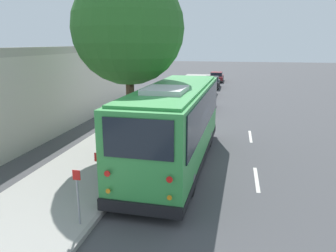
{
  "coord_description": "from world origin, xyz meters",
  "views": [
    {
      "loc": [
        -12.78,
        -1.92,
        5.05
      ],
      "look_at": [
        1.63,
        1.02,
        1.3
      ],
      "focal_mm": 35.0,
      "sensor_mm": 36.0,
      "label": 1
    }
  ],
  "objects": [
    {
      "name": "sign_post_far",
      "position": [
        -3.84,
        2.12,
        0.98
      ],
      "size": [
        0.06,
        0.22,
        1.6
      ],
      "color": "gray",
      "rests_on": "sidewalk_slab"
    },
    {
      "name": "curb_strip",
      "position": [
        0.0,
        1.83,
        0.07
      ],
      "size": [
        80.0,
        0.14,
        0.15
      ],
      "primitive_type": "cube",
      "color": "gray",
      "rests_on": "ground"
    },
    {
      "name": "parked_sedan_silver",
      "position": [
        18.86,
        0.73,
        0.6
      ],
      "size": [
        4.7,
        1.74,
        1.3
      ],
      "rotation": [
        0.0,
        0.0,
        -0.01
      ],
      "color": "#A8AAAF",
      "rests_on": "ground"
    },
    {
      "name": "fire_hydrant",
      "position": [
        7.24,
        2.2,
        0.55
      ],
      "size": [
        0.22,
        0.22,
        0.81
      ],
      "color": "gold",
      "rests_on": "sidewalk_slab"
    },
    {
      "name": "shuttle_bus",
      "position": [
        0.15,
        0.42,
        1.89
      ],
      "size": [
        9.91,
        2.86,
        3.52
      ],
      "rotation": [
        0.0,
        0.0,
        -0.03
      ],
      "color": "green",
      "rests_on": "ground"
    },
    {
      "name": "parked_sedan_black",
      "position": [
        24.98,
        0.64,
        0.62
      ],
      "size": [
        4.24,
        1.78,
        1.33
      ],
      "rotation": [
        0.0,
        0.0,
        -0.0
      ],
      "color": "black",
      "rests_on": "ground"
    },
    {
      "name": "ground_plane",
      "position": [
        0.0,
        0.0,
        0.0
      ],
      "size": [
        160.0,
        160.0,
        0.0
      ],
      "primitive_type": "plane",
      "color": "#474749"
    },
    {
      "name": "sign_post_near",
      "position": [
        -5.26,
        2.12,
        0.97
      ],
      "size": [
        0.06,
        0.22,
        1.6
      ],
      "color": "gray",
      "rests_on": "sidewalk_slab"
    },
    {
      "name": "parked_sedan_maroon",
      "position": [
        31.63,
        0.5,
        0.59
      ],
      "size": [
        4.3,
        1.79,
        1.27
      ],
      "rotation": [
        0.0,
        0.0,
        0.0
      ],
      "color": "maroon",
      "rests_on": "ground"
    },
    {
      "name": "parked_sedan_navy",
      "position": [
        12.13,
        0.55,
        0.59
      ],
      "size": [
        4.55,
        1.9,
        1.27
      ],
      "rotation": [
        0.0,
        0.0,
        -0.05
      ],
      "color": "#19234C",
      "rests_on": "ground"
    },
    {
      "name": "lane_stripe_ahead",
      "position": [
        5.25,
        -2.92,
        0.0
      ],
      "size": [
        2.4,
        0.14,
        0.01
      ],
      "primitive_type": "cube",
      "color": "silver",
      "rests_on": "ground"
    },
    {
      "name": "lane_stripe_mid",
      "position": [
        -0.75,
        -2.92,
        0.0
      ],
      "size": [
        2.4,
        0.14,
        0.01
      ],
      "primitive_type": "cube",
      "color": "silver",
      "rests_on": "ground"
    },
    {
      "name": "street_tree",
      "position": [
        1.93,
        2.86,
        6.02
      ],
      "size": [
        5.05,
        5.05,
        8.81
      ],
      "color": "brown",
      "rests_on": "sidewalk_slab"
    },
    {
      "name": "sidewalk_slab",
      "position": [
        0.0,
        3.76,
        0.07
      ],
      "size": [
        80.0,
        3.73,
        0.15
      ],
      "primitive_type": "cube",
      "color": "#A3A099",
      "rests_on": "ground"
    }
  ]
}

